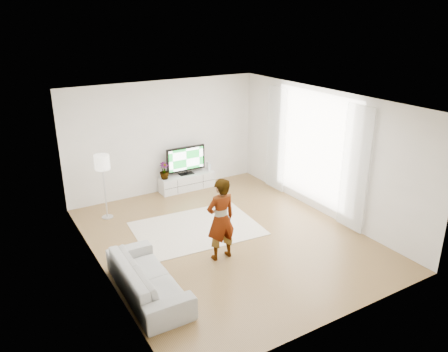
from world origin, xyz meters
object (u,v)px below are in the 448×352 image
television (186,159)px  rug (197,228)px  floor_lamp (102,165)px  player (221,219)px  media_console (187,182)px  sofa (148,278)px

television → rug: television is taller
floor_lamp → player: bearing=-64.8°
media_console → television: television is taller
player → floor_lamp: bearing=-66.3°
player → media_console: bearing=-107.5°
media_console → sofa: sofa is taller
sofa → media_console: bearing=-33.5°
television → rug: bearing=-110.9°
television → sofa: 4.54m
rug → sofa: (-1.72, -1.61, 0.29)m
television → sofa: bearing=-124.2°
television → player: 3.53m
sofa → rug: bearing=-46.1°
player → floor_lamp: size_ratio=1.08×
rug → player: size_ratio=1.62×
rug → player: bearing=-97.0°
media_console → sofa: size_ratio=0.72×
television → floor_lamp: floor_lamp is taller
television → player: size_ratio=0.67×
media_console → rug: (-0.81, -2.10, -0.20)m
television → sofa: television is taller
floor_lamp → television: bearing=15.0°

